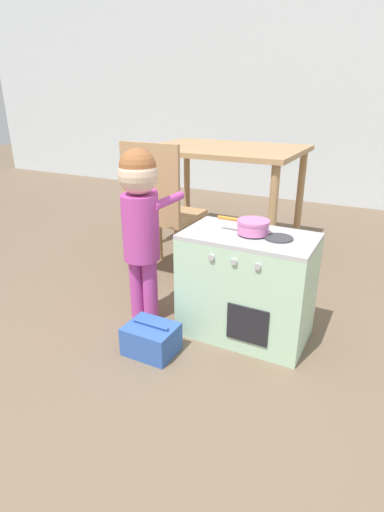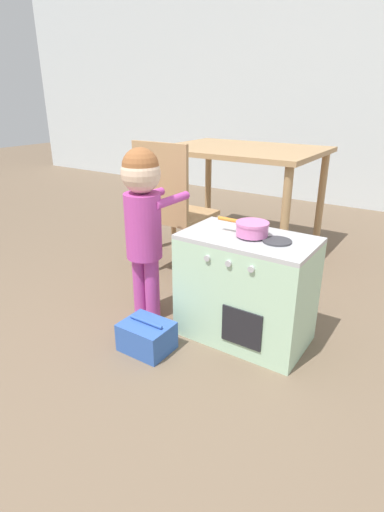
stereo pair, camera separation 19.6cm
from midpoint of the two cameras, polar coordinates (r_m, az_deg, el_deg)
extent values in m
plane|color=brown|center=(1.58, -15.38, -25.23)|extent=(16.00, 16.00, 0.00)
cube|color=silver|center=(4.63, 19.12, 22.98)|extent=(10.00, 0.06, 2.60)
cube|color=#B2DBB7|center=(1.97, 4.99, -4.57)|extent=(0.62, 0.36, 0.51)
cube|color=#B7BABC|center=(1.87, 5.25, 2.77)|extent=(0.62, 0.36, 0.02)
cylinder|color=#38383D|center=(1.86, 5.71, 3.10)|extent=(0.13, 0.13, 0.01)
cylinder|color=#38383D|center=(1.82, 9.30, 2.49)|extent=(0.13, 0.13, 0.01)
cube|color=black|center=(1.84, 4.85, -9.87)|extent=(0.20, 0.01, 0.18)
cylinder|color=#B2B2B7|center=(1.77, -0.36, -0.28)|extent=(0.03, 0.01, 0.03)
cylinder|color=#B2B2B7|center=(1.73, 2.79, -0.91)|extent=(0.03, 0.01, 0.03)
cylinder|color=#B2B2B7|center=(1.69, 6.11, -1.57)|extent=(0.03, 0.01, 0.03)
cylinder|color=pink|center=(1.85, 5.75, 4.14)|extent=(0.15, 0.15, 0.06)
cylinder|color=pink|center=(1.84, 5.78, 4.89)|extent=(0.15, 0.15, 0.01)
cylinder|color=orange|center=(1.89, 2.26, 5.33)|extent=(0.10, 0.02, 0.02)
cylinder|color=#BC429E|center=(2.18, -10.40, -4.52)|extent=(0.08, 0.08, 0.35)
cylinder|color=#BC429E|center=(2.13, -8.61, -5.01)|extent=(0.08, 0.08, 0.35)
cylinder|color=#BC429E|center=(2.03, -10.12, 3.97)|extent=(0.19, 0.19, 0.34)
sphere|color=beige|center=(1.96, -10.65, 11.35)|extent=(0.19, 0.19, 0.19)
sphere|color=#995B33|center=(1.95, -10.72, 12.33)|extent=(0.18, 0.18, 0.18)
cylinder|color=#BC429E|center=(2.14, -9.98, 8.26)|extent=(0.04, 0.27, 0.04)
cylinder|color=#BC429E|center=(2.05, -6.22, 7.82)|extent=(0.04, 0.27, 0.04)
cube|color=#335BB2|center=(1.94, -8.80, -11.72)|extent=(0.23, 0.19, 0.14)
cylinder|color=#335BB2|center=(1.89, -8.95, -9.71)|extent=(0.19, 0.02, 0.02)
cube|color=tan|center=(3.08, 2.68, 14.99)|extent=(1.15, 0.87, 0.03)
cylinder|color=tan|center=(3.10, -9.22, 7.45)|extent=(0.06, 0.06, 0.74)
cylinder|color=tan|center=(2.63, 9.28, 4.84)|extent=(0.06, 0.06, 0.74)
cylinder|color=tan|center=(3.71, -2.27, 10.12)|extent=(0.06, 0.06, 0.74)
cylinder|color=tan|center=(3.33, 13.52, 8.14)|extent=(0.06, 0.06, 0.74)
cube|color=tan|center=(2.63, -5.73, 5.80)|extent=(0.40, 0.40, 0.03)
cube|color=tan|center=(2.42, -8.40, 10.26)|extent=(0.40, 0.02, 0.46)
cylinder|color=tan|center=(2.66, -10.60, 0.92)|extent=(0.04, 0.04, 0.39)
cylinder|color=tan|center=(2.47, -4.39, -0.38)|extent=(0.04, 0.04, 0.39)
cylinder|color=tan|center=(2.91, -6.55, 3.05)|extent=(0.04, 0.04, 0.39)
cylinder|color=tan|center=(2.75, -0.68, 2.01)|extent=(0.04, 0.04, 0.39)
camera|label=1|loc=(0.10, -92.86, -1.16)|focal=28.00mm
camera|label=2|loc=(0.10, 87.14, 1.16)|focal=28.00mm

